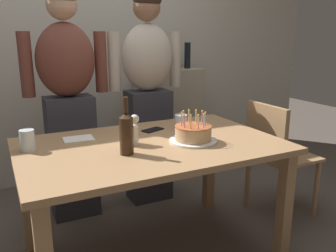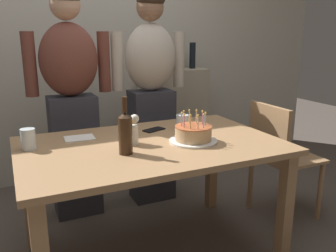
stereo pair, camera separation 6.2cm
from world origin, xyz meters
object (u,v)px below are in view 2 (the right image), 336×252
water_glass_near (182,122)px  person_man_bearded (72,102)px  cell_phone (154,130)px  person_woman_cardigan (151,96)px  napkin_stack (79,138)px  flower_vase (131,131)px  dining_chair (278,152)px  water_glass_far (28,139)px  birthday_cake (193,134)px  wine_bottle (125,132)px

water_glass_near → person_man_bearded: (-0.61, 0.57, 0.08)m
person_man_bearded → water_glass_near: bearing=136.8°
cell_phone → person_woman_cardigan: person_woman_cardigan is taller
water_glass_near → napkin_stack: water_glass_near is taller
flower_vase → dining_chair: (1.15, 0.04, -0.30)m
dining_chair → cell_phone: bearing=78.8°
water_glass_near → water_glass_far: size_ratio=0.86×
birthday_cake → dining_chair: 0.86m
napkin_stack → person_woman_cardigan: (0.68, 0.50, 0.13)m
water_glass_far → napkin_stack: 0.31m
person_woman_cardigan → cell_phone: bearing=69.7°
water_glass_near → water_glass_far: 0.96m
napkin_stack → cell_phone: bearing=-1.0°
person_man_bearded → water_glass_far: bearing=59.7°
person_man_bearded → flower_vase: bearing=105.2°
napkin_stack → flower_vase: 0.35m
water_glass_near → person_woman_cardigan: person_woman_cardigan is taller
birthday_cake → dining_chair: size_ratio=0.33×
birthday_cake → water_glass_far: birthday_cake is taller
birthday_cake → water_glass_far: (-0.89, 0.26, 0.01)m
water_glass_near → dining_chair: (0.73, -0.12, -0.27)m
water_glass_far → dining_chair: bearing=-3.4°
napkin_stack → dining_chair: size_ratio=0.20×
dining_chair → wine_bottle: bearing=98.9°
water_glass_far → dining_chair: 1.72m
water_glass_far → cell_phone: (0.78, 0.08, -0.06)m
water_glass_near → flower_vase: flower_vase is taller
water_glass_far → person_man_bearded: bearing=59.7°
cell_phone → water_glass_far: bearing=165.2°
wine_bottle → person_woman_cardigan: (0.51, 0.88, 0.01)m
person_woman_cardigan → birthday_cake: bearing=84.7°
wine_bottle → person_man_bearded: 0.89m
person_man_bearded → birthday_cake: bearing=122.8°
person_man_bearded → dining_chair: bearing=152.8°
wine_bottle → person_woman_cardigan: size_ratio=0.18×
person_man_bearded → dining_chair: (1.35, -0.69, -0.36)m
dining_chair → person_man_bearded: bearing=62.8°
birthday_cake → napkin_stack: bearing=150.0°
wine_bottle → birthday_cake: bearing=4.8°
water_glass_far → person_woman_cardigan: bearing=31.4°
dining_chair → birthday_cake: bearing=101.0°
water_glass_far → person_woman_cardigan: person_woman_cardigan is taller
flower_vase → person_man_bearded: (-0.20, 0.73, 0.05)m
flower_vase → napkin_stack: bearing=137.5°
dining_chair → water_glass_near: bearing=80.9°
person_man_bearded → person_woman_cardigan: (0.62, 0.00, 0.00)m
water_glass_near → wine_bottle: (-0.49, -0.31, 0.07)m
wine_bottle → dining_chair: 1.29m
water_glass_far → wine_bottle: bearing=-32.2°
birthday_cake → wine_bottle: (-0.43, -0.04, 0.07)m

